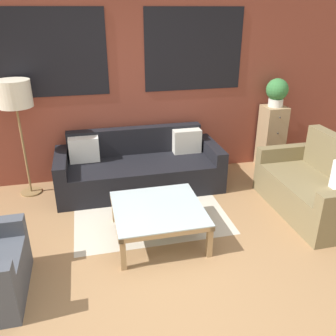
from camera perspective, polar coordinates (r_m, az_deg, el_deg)
ground_plane at (r=3.51m, az=-0.22°, el=-17.38°), size 16.00×16.00×0.00m
wall_back_brick at (r=5.11m, az=-6.63°, el=13.73°), size 8.40×0.09×2.80m
rug at (r=4.49m, az=-3.03°, el=-6.94°), size 1.83×1.44×0.00m
couch_dark at (r=4.99m, az=-4.60°, el=-0.09°), size 2.24×0.88×0.78m
settee_vintage at (r=4.72m, az=22.63°, el=-3.05°), size 0.80×1.47×0.92m
coffee_table at (r=3.85m, az=-1.60°, el=-7.00°), size 0.95×0.95×0.38m
floor_lamp at (r=4.84m, az=-23.40°, el=10.37°), size 0.42×0.42×1.54m
drawer_cabinet at (r=5.79m, az=16.22°, el=4.77°), size 0.33×0.36×0.98m
potted_plant at (r=5.61m, az=17.08°, el=11.68°), size 0.32×0.32×0.42m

